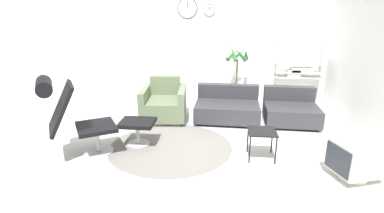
# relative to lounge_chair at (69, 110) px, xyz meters

# --- Properties ---
(ground_plane) EXTENTS (12.00, 12.00, 0.00)m
(ground_plane) POSITION_rel_lounge_chair_xyz_m (1.57, 0.56, -0.72)
(ground_plane) COLOR silver
(wall_back) EXTENTS (12.00, 0.09, 2.80)m
(wall_back) POSITION_rel_lounge_chair_xyz_m (1.57, 3.53, 0.68)
(wall_back) COLOR white
(wall_back) RESTS_ON ground_plane
(round_rug) EXTENTS (1.93, 1.93, 0.01)m
(round_rug) POSITION_rel_lounge_chair_xyz_m (1.35, 0.45, -0.72)
(round_rug) COLOR slate
(round_rug) RESTS_ON ground_plane
(lounge_chair) EXTENTS (1.13, 0.99, 1.19)m
(lounge_chair) POSITION_rel_lounge_chair_xyz_m (0.00, 0.00, 0.00)
(lounge_chair) COLOR #BCBCC1
(lounge_chair) RESTS_ON ground_plane
(ottoman) EXTENTS (0.53, 0.45, 0.40)m
(ottoman) POSITION_rel_lounge_chair_xyz_m (0.82, 0.50, -0.41)
(ottoman) COLOR #BCBCC1
(ottoman) RESTS_ON ground_plane
(armchair_red) EXTENTS (0.91, 0.96, 0.79)m
(armchair_red) POSITION_rel_lounge_chair_xyz_m (1.01, 1.75, -0.43)
(armchair_red) COLOR silver
(armchair_red) RESTS_ON ground_plane
(couch_low) EXTENTS (1.24, 0.94, 0.63)m
(couch_low) POSITION_rel_lounge_chair_xyz_m (2.25, 1.82, -0.49)
(couch_low) COLOR black
(couch_low) RESTS_ON ground_plane
(couch_second) EXTENTS (1.00, 0.93, 0.63)m
(couch_second) POSITION_rel_lounge_chair_xyz_m (3.45, 1.77, -0.49)
(couch_second) COLOR black
(couch_second) RESTS_ON ground_plane
(side_table) EXTENTS (0.40, 0.40, 0.42)m
(side_table) POSITION_rel_lounge_chair_xyz_m (2.72, 0.22, -0.35)
(side_table) COLOR black
(side_table) RESTS_ON ground_plane
(crt_television) EXTENTS (0.65, 0.62, 0.50)m
(crt_television) POSITION_rel_lounge_chair_xyz_m (3.82, -0.23, -0.45)
(crt_television) COLOR beige
(crt_television) RESTS_ON ground_plane
(potted_plant) EXTENTS (0.54, 0.52, 1.31)m
(potted_plant) POSITION_rel_lounge_chair_xyz_m (2.48, 3.06, -0.19)
(potted_plant) COLOR #333338
(potted_plant) RESTS_ON ground_plane
(shelf_unit) EXTENTS (1.07, 0.28, 1.65)m
(shelf_unit) POSITION_rel_lounge_chair_xyz_m (3.88, 3.24, 0.00)
(shelf_unit) COLOR #BCBCC1
(shelf_unit) RESTS_ON ground_plane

